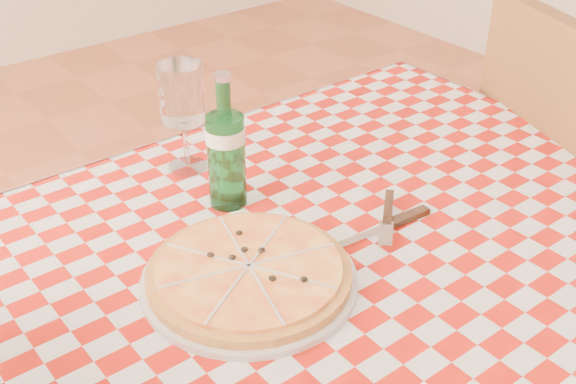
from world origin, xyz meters
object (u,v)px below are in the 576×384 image
dining_table (319,282)px  water_bottle (226,141)px  chair_near (571,196)px  wine_glass (184,118)px  pizza_plate (249,272)px

dining_table → water_bottle: size_ratio=4.98×
water_bottle → chair_near: bearing=-14.7°
dining_table → water_bottle: bearing=109.9°
water_bottle → wine_glass: water_bottle is taller
chair_near → wine_glass: chair_near is taller
dining_table → water_bottle: (-0.06, 0.17, 0.22)m
dining_table → pizza_plate: (-0.16, -0.03, 0.12)m
pizza_plate → wine_glass: bearing=72.8°
chair_near → pizza_plate: 0.91m
chair_near → wine_glass: bearing=175.4°
wine_glass → dining_table: bearing=-80.3°
dining_table → chair_near: bearing=-2.6°
chair_near → water_bottle: size_ratio=4.10×
dining_table → pizza_plate: 0.21m
pizza_plate → water_bottle: 0.25m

